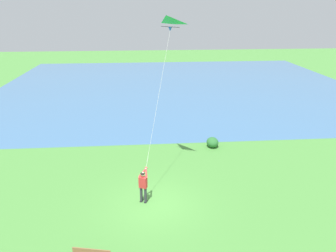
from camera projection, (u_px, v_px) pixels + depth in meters
name	position (u px, v px, depth m)	size (l,w,h in m)	color
ground_plane	(154.00, 204.00, 16.29)	(120.00, 120.00, 0.00)	#4C8E3D
lake_water	(177.00, 86.00, 40.38)	(36.00, 44.00, 0.01)	teal
person_kite_flyer	(143.00, 184.00, 16.12)	(0.63, 0.51, 1.83)	#232328
flying_kite	(167.00, 25.00, 16.51)	(3.56, 1.97, 7.18)	green
lakeside_shrub	(212.00, 142.00, 22.79)	(1.05, 0.84, 0.70)	#2D7033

